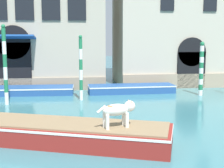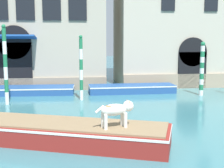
# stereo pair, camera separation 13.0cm
# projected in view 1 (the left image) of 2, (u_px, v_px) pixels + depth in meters

# --- Properties ---
(boat_foreground) EXTENTS (7.16, 4.11, 0.72)m
(boat_foreground) POSITION_uv_depth(u_px,v_px,m) (69.00, 132.00, 10.58)
(boat_foreground) COLOR maroon
(boat_foreground) RESTS_ON ground_plane
(dog_on_deck) EXTENTS (1.28, 0.60, 0.87)m
(dog_on_deck) POSITION_uv_depth(u_px,v_px,m) (119.00, 110.00, 9.91)
(dog_on_deck) COLOR silver
(dog_on_deck) RESTS_ON boat_foreground
(boat_moored_near_palazzo) EXTENTS (6.37, 2.00, 0.48)m
(boat_moored_near_palazzo) POSITION_uv_depth(u_px,v_px,m) (24.00, 90.00, 20.03)
(boat_moored_near_palazzo) COLOR #234C8C
(boat_moored_near_palazzo) RESTS_ON ground_plane
(boat_moored_far) EXTENTS (5.71, 1.77, 0.52)m
(boat_moored_far) POSITION_uv_depth(u_px,v_px,m) (131.00, 88.00, 20.61)
(boat_moored_far) COLOR #234C8C
(boat_moored_far) RESTS_ON ground_plane
(mooring_pole_0) EXTENTS (0.21, 0.21, 3.74)m
(mooring_pole_0) POSITION_uv_depth(u_px,v_px,m) (81.00, 68.00, 17.86)
(mooring_pole_0) COLOR white
(mooring_pole_0) RESTS_ON ground_plane
(mooring_pole_3) EXTENTS (0.22, 0.22, 4.29)m
(mooring_pole_3) POSITION_uv_depth(u_px,v_px,m) (5.00, 65.00, 16.54)
(mooring_pole_3) COLOR white
(mooring_pole_3) RESTS_ON ground_plane
(mooring_pole_4) EXTENTS (0.27, 0.27, 3.36)m
(mooring_pole_4) POSITION_uv_depth(u_px,v_px,m) (201.00, 68.00, 19.44)
(mooring_pole_4) COLOR white
(mooring_pole_4) RESTS_ON ground_plane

